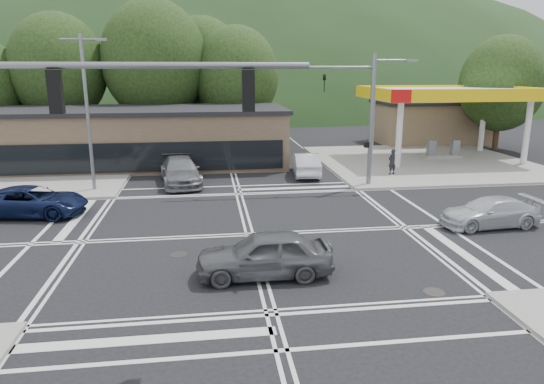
{
  "coord_description": "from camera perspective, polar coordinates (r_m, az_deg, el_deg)",
  "views": [
    {
      "loc": [
        -1.74,
        -20.26,
        7.13
      ],
      "look_at": [
        1.26,
        1.98,
        1.4
      ],
      "focal_mm": 32.0,
      "sensor_mm": 36.0,
      "label": 1
    }
  ],
  "objects": [
    {
      "name": "convenience_store",
      "position": [
        50.48,
        18.03,
        7.68
      ],
      "size": [
        10.0,
        6.0,
        3.8
      ],
      "primitive_type": "cube",
      "color": "#846B4F",
      "rests_on": "ground"
    },
    {
      "name": "car_silver_east",
      "position": [
        24.62,
        24.23,
        -2.18
      ],
      "size": [
        4.71,
        2.13,
        1.34
      ],
      "primitive_type": "imported",
      "rotation": [
        0.0,
        0.0,
        -1.52
      ],
      "color": "silver",
      "rests_on": "ground"
    },
    {
      "name": "streetlight_nw",
      "position": [
        30.09,
        -20.83,
        9.44
      ],
      "size": [
        2.5,
        0.25,
        9.0
      ],
      "color": "slate",
      "rests_on": "ground"
    },
    {
      "name": "signal_mast_sw",
      "position": [
        13.08,
        -28.46,
        3.75
      ],
      "size": [
        9.14,
        0.28,
        8.0
      ],
      "color": "slate",
      "rests_on": "ground"
    },
    {
      "name": "tree_ne",
      "position": [
        47.8,
        25.43,
        11.43
      ],
      "size": [
        7.2,
        7.2,
        9.99
      ],
      "color": "#382619",
      "rests_on": "ground"
    },
    {
      "name": "tree_n_c",
      "position": [
        44.35,
        -4.27,
        13.46
      ],
      "size": [
        7.6,
        7.6,
        10.87
      ],
      "color": "#382619",
      "rests_on": "ground"
    },
    {
      "name": "car_blue_west",
      "position": [
        26.84,
        -26.41,
        -0.99
      ],
      "size": [
        5.58,
        3.14,
        1.47
      ],
      "primitive_type": "imported",
      "rotation": [
        0.0,
        0.0,
        1.43
      ],
      "color": "#0D173A",
      "rests_on": "ground"
    },
    {
      "name": "car_grey_center",
      "position": [
        17.11,
        -0.9,
        -7.33
      ],
      "size": [
        4.8,
        1.97,
        1.63
      ],
      "primitive_type": "imported",
      "rotation": [
        0.0,
        0.0,
        -1.58
      ],
      "color": "#525457",
      "rests_on": "ground"
    },
    {
      "name": "sidewalk_nw",
      "position": [
        38.32,
        -27.8,
        2.05
      ],
      "size": [
        16.0,
        16.0,
        0.15
      ],
      "primitive_type": "cube",
      "color": "gray",
      "rests_on": "ground"
    },
    {
      "name": "hill_north",
      "position": [
        110.5,
        -6.9,
        10.52
      ],
      "size": [
        252.0,
        126.0,
        140.0
      ],
      "primitive_type": "ellipsoid",
      "color": "#203819",
      "rests_on": "ground"
    },
    {
      "name": "commercial_row",
      "position": [
        38.12,
        -17.17,
        5.96
      ],
      "size": [
        24.0,
        8.0,
        4.0
      ],
      "primitive_type": "cube",
      "color": "brown",
      "rests_on": "ground"
    },
    {
      "name": "sidewalk_ne",
      "position": [
        39.66,
        17.44,
        3.42
      ],
      "size": [
        16.0,
        16.0,
        0.15
      ],
      "primitive_type": "cube",
      "color": "gray",
      "rests_on": "ground"
    },
    {
      "name": "tree_n_b",
      "position": [
        44.47,
        -13.65,
        14.79
      ],
      "size": [
        9.0,
        9.0,
        12.98
      ],
      "color": "#382619",
      "rests_on": "ground"
    },
    {
      "name": "signal_mast_ne",
      "position": [
        29.83,
        9.41,
        10.18
      ],
      "size": [
        11.65,
        0.3,
        8.0
      ],
      "color": "slate",
      "rests_on": "ground"
    },
    {
      "name": "tree_n_e",
      "position": [
        48.26,
        -8.26,
        14.19
      ],
      "size": [
        8.4,
        8.4,
        11.98
      ],
      "color": "#382619",
      "rests_on": "ground"
    },
    {
      "name": "gas_station_canopy",
      "position": [
        40.86,
        19.95,
        10.55
      ],
      "size": [
        12.32,
        8.34,
        5.75
      ],
      "color": "silver",
      "rests_on": "ground"
    },
    {
      "name": "car_northbound",
      "position": [
        31.25,
        -10.72,
        2.43
      ],
      "size": [
        3.06,
        5.94,
        1.65
      ],
      "primitive_type": "imported",
      "rotation": [
        0.0,
        0.0,
        0.14
      ],
      "color": "slate",
      "rests_on": "ground"
    },
    {
      "name": "car_queue_a",
      "position": [
        33.3,
        4.02,
        3.29
      ],
      "size": [
        2.15,
        4.88,
        1.56
      ],
      "primitive_type": "imported",
      "rotation": [
        0.0,
        0.0,
        3.03
      ],
      "color": "silver",
      "rests_on": "ground"
    },
    {
      "name": "pedestrian",
      "position": [
        33.81,
        13.95,
        3.48
      ],
      "size": [
        0.74,
        0.63,
        1.73
      ],
      "primitive_type": "imported",
      "rotation": [
        0.0,
        0.0,
        3.56
      ],
      "color": "black",
      "rests_on": "sidewalk_ne"
    },
    {
      "name": "car_queue_b",
      "position": [
        36.84,
        -0.99,
        4.39
      ],
      "size": [
        2.39,
        4.76,
        1.56
      ],
      "primitive_type": "imported",
      "rotation": [
        0.0,
        0.0,
        3.27
      ],
      "color": "beige",
      "rests_on": "ground"
    },
    {
      "name": "ground",
      "position": [
        21.55,
        -2.63,
        -5.02
      ],
      "size": [
        120.0,
        120.0,
        0.0
      ],
      "primitive_type": "plane",
      "color": "black",
      "rests_on": "ground"
    },
    {
      "name": "tree_n_a",
      "position": [
        45.92,
        -23.84,
        13.16
      ],
      "size": [
        8.0,
        8.0,
        11.75
      ],
      "color": "#382619",
      "rests_on": "ground"
    }
  ]
}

